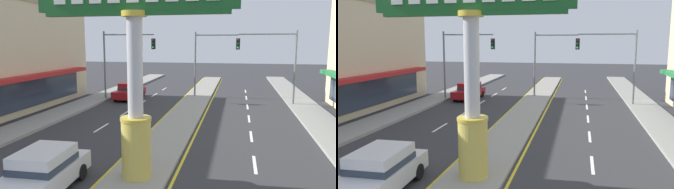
% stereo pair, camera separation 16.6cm
% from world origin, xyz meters
% --- Properties ---
extents(median_strip, '(2.40, 52.00, 0.14)m').
position_xyz_m(median_strip, '(0.00, 18.00, 0.07)').
color(median_strip, gray).
rests_on(median_strip, ground).
extents(sidewalk_left, '(2.42, 60.00, 0.18)m').
position_xyz_m(sidewalk_left, '(-9.01, 16.00, 0.09)').
color(sidewalk_left, gray).
rests_on(sidewalk_left, ground).
extents(sidewalk_right, '(2.42, 60.00, 0.18)m').
position_xyz_m(sidewalk_right, '(9.01, 16.00, 0.09)').
color(sidewalk_right, gray).
rests_on(sidewalk_right, ground).
extents(lane_markings, '(9.14, 52.00, 0.01)m').
position_xyz_m(lane_markings, '(-0.00, 16.65, 0.00)').
color(lane_markings, silver).
rests_on(lane_markings, ground).
extents(district_sign, '(7.37, 1.17, 7.52)m').
position_xyz_m(district_sign, '(0.00, 6.57, 4.18)').
color(district_sign, gold).
rests_on(district_sign, median_strip).
extents(traffic_light_left_side, '(4.86, 0.46, 6.20)m').
position_xyz_m(traffic_light_left_side, '(-6.43, 23.06, 4.25)').
color(traffic_light_left_side, slate).
rests_on(traffic_light_left_side, ground).
extents(traffic_light_right_side, '(4.86, 0.46, 6.20)m').
position_xyz_m(traffic_light_right_side, '(6.43, 23.52, 4.25)').
color(traffic_light_right_side, slate).
rests_on(traffic_light_right_side, ground).
extents(traffic_light_median_far, '(4.20, 0.46, 6.20)m').
position_xyz_m(traffic_light_median_far, '(1.12, 26.30, 4.19)').
color(traffic_light_median_far, slate).
rests_on(traffic_light_median_far, ground).
extents(sedan_far_right_lane, '(2.01, 4.39, 1.53)m').
position_xyz_m(sedan_far_right_lane, '(-6.15, 23.89, 0.79)').
color(sedan_far_right_lane, maroon).
rests_on(sedan_far_right_lane, ground).
extents(sedan_near_left_lane, '(1.96, 4.36, 1.53)m').
position_xyz_m(sedan_near_left_lane, '(-2.85, 4.85, 0.79)').
color(sedan_near_left_lane, silver).
rests_on(sedan_near_left_lane, ground).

